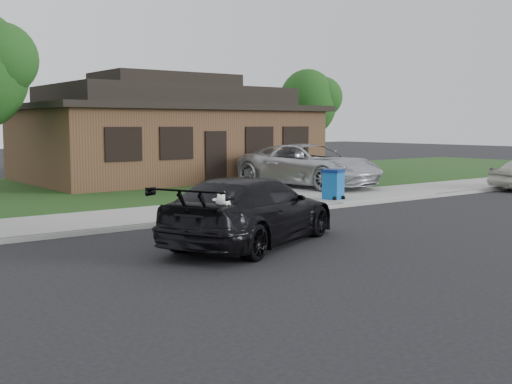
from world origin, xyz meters
TOP-DOWN VIEW (x-y plane):
  - ground at (0.00, 0.00)m, footprint 120.00×120.00m
  - sidewalk at (0.00, 5.00)m, footprint 60.00×3.00m
  - curb at (0.00, 3.50)m, footprint 60.00×0.12m
  - lawn at (0.00, 13.00)m, footprint 60.00×13.00m
  - driveway at (6.00, 10.00)m, footprint 4.50×13.00m
  - sedan at (-2.20, 0.25)m, footprint 5.39×3.93m
  - minivan at (6.42, 8.08)m, footprint 3.63×6.29m
  - recycling_bin at (4.20, 4.42)m, footprint 0.75×0.75m
  - house at (4.00, 15.00)m, footprint 12.60×8.60m
  - tree_1 at (12.14, 14.40)m, footprint 3.15×3.00m

SIDE VIEW (x-z plane):
  - ground at x=0.00m, z-range 0.00..0.00m
  - sidewalk at x=0.00m, z-range 0.00..0.12m
  - curb at x=0.00m, z-range 0.00..0.12m
  - lawn at x=0.00m, z-range 0.00..0.13m
  - driveway at x=6.00m, z-range 0.00..0.14m
  - recycling_bin at x=4.20m, z-range 0.13..1.11m
  - sedan at x=-2.20m, z-range 0.00..1.45m
  - minivan at x=6.42m, z-range 0.14..1.79m
  - house at x=4.00m, z-range -0.19..4.46m
  - tree_1 at x=12.14m, z-range 1.09..6.34m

